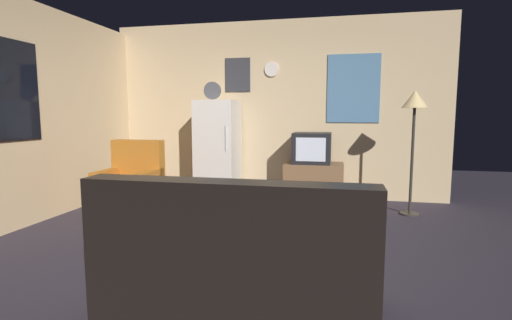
{
  "coord_description": "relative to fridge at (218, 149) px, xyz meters",
  "views": [
    {
      "loc": [
        1.0,
        -3.51,
        1.29
      ],
      "look_at": [
        0.04,
        0.9,
        0.75
      ],
      "focal_mm": 26.85,
      "sensor_mm": 36.0,
      "label": 1
    }
  ],
  "objects": [
    {
      "name": "standing_lamp",
      "position": [
        2.73,
        -0.43,
        0.6
      ],
      "size": [
        0.32,
        0.32,
        1.59
      ],
      "color": "#332D28",
      "rests_on": "ground_plane"
    },
    {
      "name": "coffee_table",
      "position": [
        0.29,
        -1.87,
        -0.54
      ],
      "size": [
        0.72,
        0.72,
        0.42
      ],
      "color": "brown",
      "rests_on": "ground_plane"
    },
    {
      "name": "book_stack",
      "position": [
        2.17,
        -0.21,
        -0.72
      ],
      "size": [
        0.21,
        0.15,
        0.07
      ],
      "color": "#AA396B",
      "rests_on": "ground_plane"
    },
    {
      "name": "remote_control",
      "position": [
        0.3,
        -1.75,
        -0.32
      ],
      "size": [
        0.16,
        0.09,
        0.02
      ],
      "primitive_type": "cube",
      "rotation": [
        0.0,
        0.0,
        0.34
      ],
      "color": "black",
      "rests_on": "coffee_table"
    },
    {
      "name": "wine_glass",
      "position": [
        0.21,
        -1.86,
        -0.26
      ],
      "size": [
        0.05,
        0.05,
        0.15
      ],
      "primitive_type": "cylinder",
      "color": "silver",
      "rests_on": "coffee_table"
    },
    {
      "name": "mug_ceramic_white",
      "position": [
        0.41,
        -2.07,
        -0.29
      ],
      "size": [
        0.08,
        0.08,
        0.09
      ],
      "primitive_type": "cylinder",
      "color": "silver",
      "rests_on": "coffee_table"
    },
    {
      "name": "mug_ceramic_tan",
      "position": [
        0.42,
        -1.77,
        -0.29
      ],
      "size": [
        0.08,
        0.08,
        0.09
      ],
      "primitive_type": "cylinder",
      "color": "tan",
      "rests_on": "coffee_table"
    },
    {
      "name": "crt_tv",
      "position": [
        1.43,
        -0.02,
        0.05
      ],
      "size": [
        0.54,
        0.51,
        0.44
      ],
      "color": "black",
      "rests_on": "tv_stand"
    },
    {
      "name": "wall_with_art",
      "position": [
        0.82,
        0.39,
        0.61
      ],
      "size": [
        5.2,
        0.12,
        2.71
      ],
      "color": "#D1B284",
      "rests_on": "ground_plane"
    },
    {
      "name": "tv_stand",
      "position": [
        1.46,
        -0.02,
        -0.46
      ],
      "size": [
        0.84,
        0.53,
        0.59
      ],
      "color": "brown",
      "rests_on": "ground_plane"
    },
    {
      "name": "ground_plane",
      "position": [
        0.81,
        -2.06,
        -0.75
      ],
      "size": [
        12.0,
        12.0,
        0.0
      ],
      "primitive_type": "plane",
      "color": "#2D2833"
    },
    {
      "name": "wall_left_with_window",
      "position": [
        -1.74,
        -2.06,
        0.55
      ],
      "size": [
        0.12,
        5.2,
        2.6
      ],
      "color": "#D1B284",
      "rests_on": "ground_plane"
    },
    {
      "name": "couch",
      "position": [
        1.19,
        -3.33,
        -0.44
      ],
      "size": [
        1.7,
        0.8,
        0.92
      ],
      "color": "black",
      "rests_on": "ground_plane"
    },
    {
      "name": "armchair",
      "position": [
        -0.74,
        -1.28,
        -0.42
      ],
      "size": [
        0.68,
        0.68,
        0.96
      ],
      "color": "#B2661E",
      "rests_on": "ground_plane"
    },
    {
      "name": "fridge",
      "position": [
        0.0,
        0.0,
        0.0
      ],
      "size": [
        0.6,
        0.62,
        1.77
      ],
      "color": "silver",
      "rests_on": "ground_plane"
    }
  ]
}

